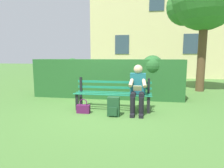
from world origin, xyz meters
TOP-DOWN VIEW (x-y plane):
  - ground at (0.00, 0.00)m, footprint 60.00×60.00m
  - park_bench at (0.00, -0.06)m, footprint 1.97×0.46m
  - person_seated at (-0.64, 0.10)m, footprint 0.44×0.73m
  - hedge_backdrop at (0.41, -1.49)m, footprint 4.92×0.79m
  - building_facade at (-1.43, -9.25)m, footprint 8.46×3.01m
  - backpack at (-0.10, 0.50)m, footprint 0.27×0.24m
  - handbag at (0.66, 0.40)m, footprint 0.32×0.13m

SIDE VIEW (x-z plane):
  - ground at x=0.00m, z-range 0.00..0.00m
  - handbag at x=0.66m, z-range -0.06..0.29m
  - backpack at x=-0.10m, z-range -0.01..0.44m
  - park_bench at x=0.00m, z-range 0.01..0.83m
  - person_seated at x=-0.64m, z-range 0.03..1.20m
  - hedge_backdrop at x=0.41m, z-range -0.03..1.39m
  - building_facade at x=-1.43m, z-range 0.00..7.66m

